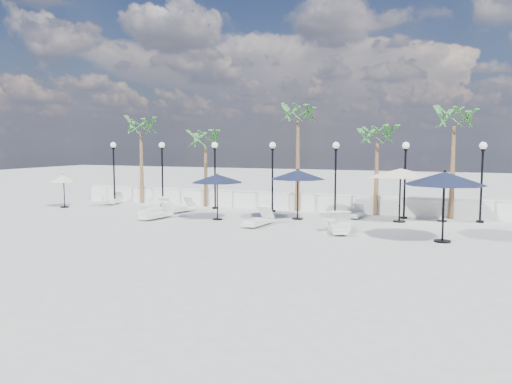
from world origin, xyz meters
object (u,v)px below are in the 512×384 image
(lounger_0, at_px, (114,200))
(parasol_cream_sq_b, at_px, (401,169))
(parasol_navy_right, at_px, (445,179))
(lounger_5, at_px, (356,214))
(parasol_navy_mid, at_px, (298,175))
(parasol_cream_small, at_px, (64,179))
(lounger_1, at_px, (156,210))
(lounger_6, at_px, (344,225))
(lounger_4, at_px, (258,221))
(parasol_navy_left, at_px, (217,179))
(lounger_3, at_px, (156,214))
(lounger_2, at_px, (179,208))
(parasol_cream_sq_a, at_px, (444,180))
(lounger_7, at_px, (338,227))

(lounger_0, relative_size, parasol_cream_sq_b, 0.33)
(parasol_navy_right, xyz_separation_m, parasol_cream_sq_b, (-2.00, 4.43, 0.13))
(lounger_5, distance_m, parasol_navy_mid, 3.65)
(parasol_cream_small, bearing_deg, lounger_1, -5.94)
(lounger_0, distance_m, lounger_6, 15.78)
(lounger_4, relative_size, lounger_6, 1.10)
(lounger_5, relative_size, parasol_cream_sq_b, 0.31)
(lounger_0, bearing_deg, parasol_navy_left, -36.25)
(lounger_3, relative_size, parasol_navy_right, 0.66)
(lounger_2, distance_m, lounger_4, 6.15)
(parasol_navy_left, distance_m, parasol_cream_sq_a, 10.94)
(lounger_3, distance_m, lounger_5, 10.08)
(lounger_4, height_order, parasol_cream_sq_a, parasol_cream_sq_a)
(lounger_5, xyz_separation_m, parasol_navy_right, (4.19, -5.08, 2.22))
(parasol_navy_mid, height_order, parasol_cream_sq_b, parasol_cream_sq_b)
(parasol_navy_left, distance_m, parasol_cream_sq_b, 8.84)
(lounger_6, height_order, parasol_navy_right, parasol_navy_right)
(parasol_navy_left, relative_size, parasol_cream_small, 1.32)
(lounger_2, relative_size, lounger_5, 1.25)
(lounger_0, relative_size, parasol_cream_small, 0.92)
(lounger_0, xyz_separation_m, parasol_navy_left, (8.75, -3.44, 1.82))
(lounger_4, distance_m, parasol_cream_sq_a, 9.19)
(lounger_7, height_order, parasol_cream_sq_b, parasol_cream_sq_b)
(lounger_3, bearing_deg, lounger_4, 9.55)
(lounger_1, height_order, lounger_6, lounger_1)
(lounger_6, height_order, lounger_7, lounger_7)
(lounger_2, bearing_deg, lounger_4, -7.67)
(lounger_3, height_order, parasol_navy_left, parasol_navy_left)
(lounger_1, xyz_separation_m, parasol_navy_mid, (7.38, 1.31, 1.95))
(lounger_4, height_order, lounger_7, lounger_4)
(lounger_1, height_order, parasol_cream_small, parasol_cream_small)
(parasol_cream_sq_a, bearing_deg, parasol_navy_right, -89.24)
(lounger_0, distance_m, parasol_cream_sq_b, 17.40)
(lounger_0, distance_m, lounger_7, 15.83)
(lounger_1, bearing_deg, lounger_5, 24.76)
(lounger_1, height_order, parasol_navy_right, parasol_navy_right)
(lounger_4, height_order, parasol_cream_small, parasol_cream_small)
(lounger_1, bearing_deg, parasol_cream_small, -177.10)
(lounger_0, relative_size, lounger_5, 1.07)
(parasol_navy_right, xyz_separation_m, parasol_cream_sq_a, (-0.07, 5.36, -0.41))
(lounger_1, xyz_separation_m, lounger_7, (10.04, -1.74, -0.02))
(lounger_5, bearing_deg, parasol_navy_right, -46.79)
(parasol_navy_left, bearing_deg, lounger_3, -162.97)
(lounger_0, bearing_deg, parasol_cream_small, -139.01)
(lounger_1, distance_m, lounger_7, 10.19)
(parasol_cream_sq_b, relative_size, parasol_cream_small, 2.79)
(lounger_0, xyz_separation_m, parasol_cream_sq_a, (19.15, -0.02, 1.80))
(parasol_navy_mid, bearing_deg, parasol_cream_sq_b, 10.51)
(parasol_navy_right, relative_size, parasol_cream_sq_b, 0.56)
(lounger_6, height_order, parasol_navy_left, parasol_navy_left)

